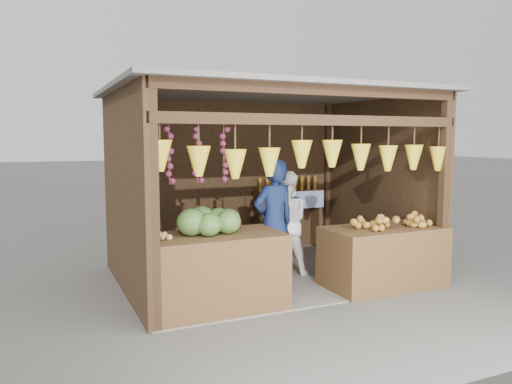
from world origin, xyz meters
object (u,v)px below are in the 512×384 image
(woman_standing, at_px, (285,223))
(vendor_seated, at_px, (142,221))
(counter_left, at_px, (214,272))
(man_standing, at_px, (274,223))
(counter_right, at_px, (383,257))

(woman_standing, bearing_deg, vendor_seated, 16.55)
(woman_standing, relative_size, vendor_seated, 1.29)
(counter_left, xyz_separation_m, man_standing, (1.08, 0.62, 0.41))
(woman_standing, xyz_separation_m, vendor_seated, (-2.03, 0.14, 0.15))
(counter_right, distance_m, woman_standing, 1.47)
(man_standing, height_order, vendor_seated, man_standing)
(counter_left, xyz_separation_m, woman_standing, (1.44, 1.00, 0.32))
(counter_right, relative_size, woman_standing, 1.04)
(man_standing, bearing_deg, counter_right, 145.10)
(counter_right, relative_size, man_standing, 0.93)
(counter_left, distance_m, woman_standing, 1.78)
(counter_left, relative_size, woman_standing, 1.05)
(counter_left, xyz_separation_m, counter_right, (2.38, -0.06, -0.04))
(vendor_seated, bearing_deg, woman_standing, -147.54)
(man_standing, bearing_deg, vendor_seated, -24.49)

